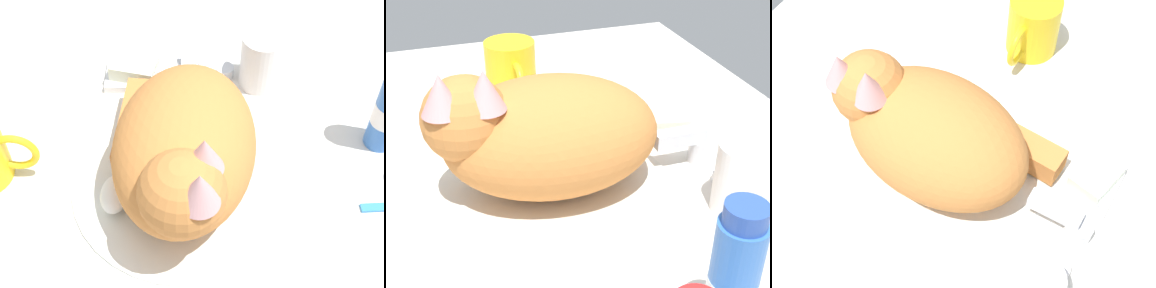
% 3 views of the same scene
% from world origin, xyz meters
% --- Properties ---
extents(ground_plane, '(1.10, 0.83, 0.03)m').
position_xyz_m(ground_plane, '(0.00, 0.00, -0.01)').
color(ground_plane, silver).
extents(sink_basin, '(0.30, 0.30, 0.01)m').
position_xyz_m(sink_basin, '(0.00, 0.00, 0.00)').
color(sink_basin, silver).
rests_on(sink_basin, ground_plane).
extents(faucet, '(0.14, 0.09, 0.05)m').
position_xyz_m(faucet, '(0.00, 0.20, 0.02)').
color(faucet, silver).
rests_on(faucet, ground_plane).
extents(cat, '(0.21, 0.31, 0.17)m').
position_xyz_m(cat, '(-0.00, -0.01, 0.08)').
color(cat, '#D17F3D').
rests_on(cat, sink_basin).
extents(rinse_cup, '(0.06, 0.06, 0.09)m').
position_xyz_m(rinse_cup, '(0.11, 0.20, 0.04)').
color(rinse_cup, white).
rests_on(rinse_cup, ground_plane).
extents(soap_dish, '(0.09, 0.06, 0.01)m').
position_xyz_m(soap_dish, '(-0.08, 0.20, 0.01)').
color(soap_dish, white).
rests_on(soap_dish, ground_plane).
extents(soap_bar, '(0.08, 0.06, 0.02)m').
position_xyz_m(soap_bar, '(-0.08, 0.20, 0.02)').
color(soap_bar, silver).
rests_on(soap_bar, soap_dish).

